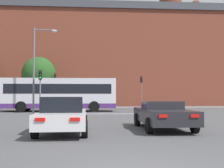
% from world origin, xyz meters
% --- Properties ---
extents(stop_line_strip, '(8.25, 0.30, 0.01)m').
position_xyz_m(stop_line_strip, '(0.00, 17.63, 0.00)').
color(stop_line_strip, silver).
rests_on(stop_line_strip, ground_plane).
extents(far_pavement, '(69.17, 2.50, 0.01)m').
position_xyz_m(far_pavement, '(0.00, 30.85, 0.01)').
color(far_pavement, gray).
rests_on(far_pavement, ground_plane).
extents(brick_civic_building, '(41.55, 14.85, 22.30)m').
position_xyz_m(brick_civic_building, '(-0.11, 42.02, 7.91)').
color(brick_civic_building, brown).
rests_on(brick_civic_building, ground_plane).
extents(car_saloon_left, '(2.04, 4.47, 1.46)m').
position_xyz_m(car_saloon_left, '(-2.06, 5.81, 0.74)').
color(car_saloon_left, silver).
rests_on(car_saloon_left, ground_plane).
extents(car_roadster_right, '(2.10, 4.61, 1.26)m').
position_xyz_m(car_roadster_right, '(2.28, 6.84, 0.65)').
color(car_roadster_right, '#232328').
rests_on(car_roadster_right, ground_plane).
extents(bus_crossing_lead, '(10.75, 2.70, 3.15)m').
position_xyz_m(bus_crossing_lead, '(-4.02, 21.74, 1.69)').
color(bus_crossing_lead, silver).
rests_on(bus_crossing_lead, ground_plane).
extents(traffic_light_far_left, '(0.26, 0.31, 4.37)m').
position_xyz_m(traffic_light_far_left, '(-5.60, 30.43, 2.93)').
color(traffic_light_far_left, slate).
rests_on(traffic_light_far_left, ground_plane).
extents(traffic_light_far_right, '(0.26, 0.31, 4.04)m').
position_xyz_m(traffic_light_far_right, '(5.48, 30.17, 2.72)').
color(traffic_light_far_right, slate).
rests_on(traffic_light_far_right, ground_plane).
extents(traffic_light_near_left, '(0.26, 0.31, 3.68)m').
position_xyz_m(traffic_light_near_left, '(-5.28, 18.48, 2.50)').
color(traffic_light_near_left, slate).
rests_on(traffic_light_near_left, ground_plane).
extents(street_lamp_junction, '(2.05, 0.36, 7.42)m').
position_xyz_m(street_lamp_junction, '(-5.61, 19.02, 4.51)').
color(street_lamp_junction, slate).
rests_on(street_lamp_junction, ground_plane).
extents(pedestrian_waiting, '(0.39, 0.46, 1.80)m').
position_xyz_m(pedestrian_waiting, '(-0.12, 29.98, 1.07)').
color(pedestrian_waiting, brown).
rests_on(pedestrian_waiting, ground_plane).
extents(tree_by_building, '(4.36, 4.36, 6.61)m').
position_xyz_m(tree_by_building, '(-7.89, 31.67, 4.31)').
color(tree_by_building, '#4C3823').
rests_on(tree_by_building, ground_plane).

